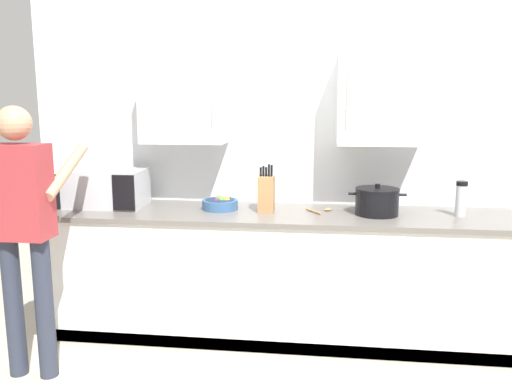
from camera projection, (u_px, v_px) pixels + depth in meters
ground_plane at (268, 382)px, 3.12m from camera, size 9.34×9.34×0.00m
back_wall_tiled at (282, 146)px, 3.91m from camera, size 3.89×0.44×2.51m
counter_unit at (277, 273)px, 3.72m from camera, size 3.34×0.71×0.91m
microwave_oven at (101, 188)px, 3.81m from camera, size 0.64×0.76×0.28m
stock_pot at (377, 201)px, 3.54m from camera, size 0.39×0.30×0.22m
wooden_spoon at (321, 210)px, 3.66m from camera, size 0.20×0.18×0.02m
fruit_bowl at (220, 204)px, 3.73m from camera, size 0.26×0.26×0.10m
thermos_flask at (461, 199)px, 3.49m from camera, size 0.08×0.08×0.24m
knife_block at (266, 193)px, 3.64m from camera, size 0.11×0.15×0.34m
person_figure at (23, 219)px, 3.05m from camera, size 0.44×0.61×1.66m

